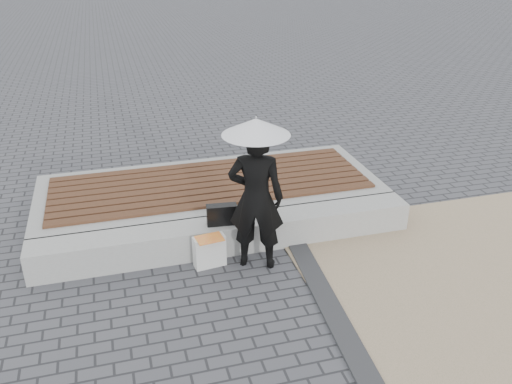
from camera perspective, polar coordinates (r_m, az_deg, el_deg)
The scene contains 10 objects.
ground at distance 5.94m, azimuth 0.76°, elevation -13.68°, with size 80.00×80.00×0.00m, color #46464B.
edging_band at distance 5.79m, azimuth 9.61°, elevation -15.11°, with size 0.25×5.20×0.04m, color #2F3032.
seating_ledge at distance 7.10m, azimuth -2.89°, elevation -4.50°, with size 5.00×0.45×0.40m, color #ABACA6.
timber_platform at distance 8.14m, azimuth -4.80°, elevation -0.40°, with size 5.00×2.00×0.40m, color gray.
timber_decking at distance 8.05m, azimuth -4.85°, elevation 1.00°, with size 4.60×1.60×0.04m, color brown, non-canonical shape.
woman at distance 6.42m, azimuth 0.00°, elevation -0.68°, with size 0.67×0.44×1.83m, color black.
parasol at distance 6.08m, azimuth 0.00°, elevation 6.90°, with size 0.78×0.78×1.00m.
handbag at distance 6.88m, azimuth -3.64°, elevation -2.40°, with size 0.38×0.14×0.27m, color black.
canvas_tote at distance 6.76m, azimuth -4.93°, elevation -6.23°, with size 0.39×0.16×0.41m, color silver.
magazine at distance 6.61m, azimuth -4.91°, elevation -4.90°, with size 0.32×0.24×0.01m, color #F54232.
Camera 1 is at (-1.31, -4.40, 3.77)m, focal length 37.95 mm.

